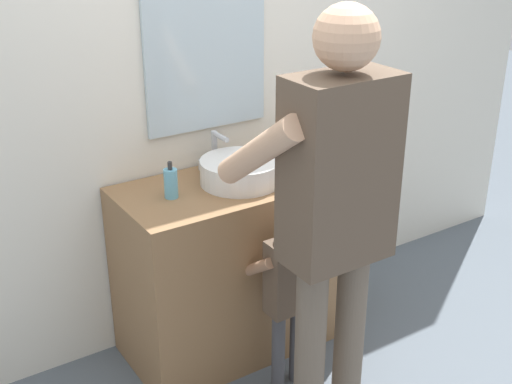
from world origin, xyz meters
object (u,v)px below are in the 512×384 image
Objects in this scene: toothbrush_cup at (290,156)px; child_toddler at (288,286)px; soap_bottle at (171,183)px; adult_parent at (335,197)px.

toothbrush_cup is 0.24× the size of child_toddler.
soap_bottle is (-0.65, -0.02, 0.02)m from toothbrush_cup.
soap_bottle is 0.09× the size of adult_parent.
adult_parent is at bearing -92.10° from child_toddler.
toothbrush_cup is 0.80m from adult_parent.
child_toddler is at bearing -126.08° from toothbrush_cup.
adult_parent reaches higher than soap_bottle.
child_toddler is at bearing 87.90° from adult_parent.
adult_parent is (-0.32, -0.72, 0.13)m from toothbrush_cup.
toothbrush_cup is at bearing 2.02° from soap_bottle.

